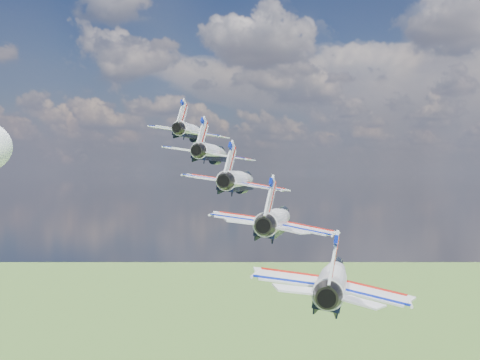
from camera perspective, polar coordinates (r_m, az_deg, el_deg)
The scene contains 5 objects.
jet_0 at distance 90.48m, azimuth -4.47°, elevation 4.60°, with size 11.03×16.34×4.88m, color silver, non-canonical shape.
jet_1 at distance 78.85m, azimuth -2.56°, elevation 2.64°, with size 11.03×16.34×4.88m, color white, non-canonical shape.
jet_2 at distance 67.46m, azimuth 0.00°, elevation -0.00°, with size 11.03×16.34×4.88m, color white, non-canonical shape.
jet_3 at distance 56.45m, azimuth 3.58°, elevation -3.68°, with size 11.03×16.34×4.88m, color silver, non-canonical shape.
jet_4 at distance 46.12m, azimuth 8.88°, elevation -9.05°, with size 11.03×16.34×4.88m, color silver, non-canonical shape.
Camera 1 is at (48.07, -52.33, 148.35)m, focal length 45.00 mm.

